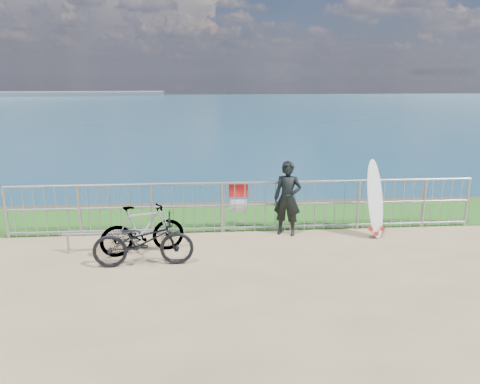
{
  "coord_description": "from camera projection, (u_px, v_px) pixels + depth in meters",
  "views": [
    {
      "loc": [
        -0.89,
        -8.05,
        3.39
      ],
      "look_at": [
        -0.15,
        1.2,
        1.0
      ],
      "focal_mm": 35.0,
      "sensor_mm": 36.0,
      "label": 1
    }
  ],
  "objects": [
    {
      "name": "bicycle_far",
      "position": [
        143.0,
        229.0,
        8.88
      ],
      "size": [
        1.67,
        0.92,
        0.97
      ],
      "primitive_type": "imported",
      "rotation": [
        0.0,
        0.0,
        1.88
      ],
      "color": "black",
      "rests_on": "ground"
    },
    {
      "name": "bike_rack",
      "position": [
        115.0,
        235.0,
        8.97
      ],
      "size": [
        1.99,
        0.05,
        0.41
      ],
      "color": "#96989E",
      "rests_on": "ground"
    },
    {
      "name": "seascape",
      "position": [
        67.0,
        96.0,
        148.69
      ],
      "size": [
        260.0,
        260.0,
        5.0
      ],
      "color": "brown",
      "rests_on": "ground"
    },
    {
      "name": "grass_strip",
      "position": [
        241.0,
        216.0,
        11.28
      ],
      "size": [
        120.0,
        120.0,
        0.0
      ],
      "primitive_type": "plane",
      "color": "#1D5417",
      "rests_on": "ground"
    },
    {
      "name": "surfer",
      "position": [
        288.0,
        199.0,
        9.87
      ],
      "size": [
        0.67,
        0.56,
        1.59
      ],
      "primitive_type": "imported",
      "rotation": [
        0.0,
        0.0,
        -0.35
      ],
      "color": "black",
      "rests_on": "ground"
    },
    {
      "name": "railing",
      "position": [
        246.0,
        206.0,
        10.08
      ],
      "size": [
        10.06,
        0.1,
        1.13
      ],
      "color": "#96989E",
      "rests_on": "ground"
    },
    {
      "name": "bicycle_near",
      "position": [
        143.0,
        241.0,
        8.32
      ],
      "size": [
        1.81,
        0.72,
        0.94
      ],
      "primitive_type": "imported",
      "rotation": [
        0.0,
        0.0,
        1.63
      ],
      "color": "black",
      "rests_on": "ground"
    },
    {
      "name": "surfboard",
      "position": [
        375.0,
        202.0,
        9.73
      ],
      "size": [
        0.56,
        0.54,
        1.66
      ],
      "color": "white",
      "rests_on": "ground"
    }
  ]
}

